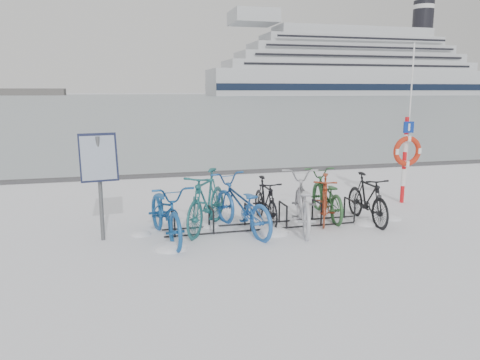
{
  "coord_description": "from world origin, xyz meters",
  "views": [
    {
      "loc": [
        -2.68,
        -8.44,
        2.64
      ],
      "look_at": [
        -0.36,
        0.6,
        0.84
      ],
      "focal_mm": 35.0,
      "sensor_mm": 36.0,
      "label": 1
    }
  ],
  "objects_px": {
    "bike_rack": "(266,218)",
    "info_board": "(99,164)",
    "lifebuoy_station": "(407,151)",
    "cruise_ferry": "(350,69)"
  },
  "relations": [
    {
      "from": "cruise_ferry",
      "to": "lifebuoy_station",
      "type": "bearing_deg",
      "value": -116.97
    },
    {
      "from": "info_board",
      "to": "lifebuoy_station",
      "type": "distance_m",
      "value": 6.93
    },
    {
      "from": "bike_rack",
      "to": "lifebuoy_station",
      "type": "height_order",
      "value": "lifebuoy_station"
    },
    {
      "from": "bike_rack",
      "to": "lifebuoy_station",
      "type": "distance_m",
      "value": 4.05
    },
    {
      "from": "info_board",
      "to": "bike_rack",
      "type": "bearing_deg",
      "value": -6.6
    },
    {
      "from": "bike_rack",
      "to": "info_board",
      "type": "bearing_deg",
      "value": -178.38
    },
    {
      "from": "bike_rack",
      "to": "cruise_ferry",
      "type": "xyz_separation_m",
      "value": [
        108.79,
        207.46,
        12.52
      ]
    },
    {
      "from": "info_board",
      "to": "lifebuoy_station",
      "type": "bearing_deg",
      "value": 1.29
    },
    {
      "from": "bike_rack",
      "to": "lifebuoy_station",
      "type": "bearing_deg",
      "value": 15.67
    },
    {
      "from": "info_board",
      "to": "lifebuoy_station",
      "type": "xyz_separation_m",
      "value": [
        6.83,
        1.14,
        -0.14
      ]
    }
  ]
}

